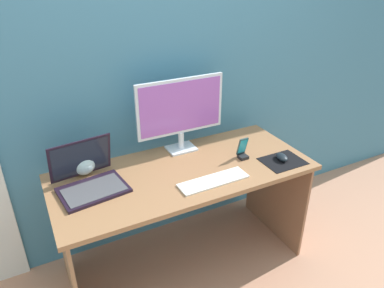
% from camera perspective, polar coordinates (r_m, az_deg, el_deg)
% --- Properties ---
extents(ground_plane, '(8.00, 8.00, 0.00)m').
position_cam_1_polar(ground_plane, '(2.57, -1.15, -18.01)').
color(ground_plane, tan).
extents(wall_back, '(6.00, 0.04, 2.50)m').
position_cam_1_polar(wall_back, '(2.27, -6.28, 12.48)').
color(wall_back, teal).
rests_on(wall_back, ground_plane).
extents(desk, '(1.52, 0.66, 0.72)m').
position_cam_1_polar(desk, '(2.19, -1.29, -7.30)').
color(desk, '#996843').
rests_on(desk, ground_plane).
extents(monitor, '(0.57, 0.14, 0.47)m').
position_cam_1_polar(monitor, '(2.22, -1.80, 5.34)').
color(monitor, silver).
rests_on(monitor, desk).
extents(laptop, '(0.38, 0.34, 0.25)m').
position_cam_1_polar(laptop, '(2.01, -15.98, -5.37)').
color(laptop, black).
rests_on(laptop, desk).
extents(fishbowl, '(0.14, 0.14, 0.14)m').
position_cam_1_polar(fishbowl, '(2.14, -16.91, -2.84)').
color(fishbowl, silver).
rests_on(fishbowl, desk).
extents(keyboard_external, '(0.41, 0.13, 0.01)m').
position_cam_1_polar(keyboard_external, '(2.01, 3.43, -5.83)').
color(keyboard_external, white).
rests_on(keyboard_external, desk).
extents(mousepad, '(0.25, 0.20, 0.00)m').
position_cam_1_polar(mousepad, '(2.27, 14.16, -2.64)').
color(mousepad, black).
rests_on(mousepad, desk).
extents(mouse, '(0.08, 0.11, 0.04)m').
position_cam_1_polar(mouse, '(2.27, 14.01, -2.02)').
color(mouse, black).
rests_on(mouse, mousepad).
extents(phone_in_dock, '(0.06, 0.06, 0.14)m').
position_cam_1_polar(phone_in_dock, '(2.24, 8.02, -1.10)').
color(phone_in_dock, black).
rests_on(phone_in_dock, desk).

